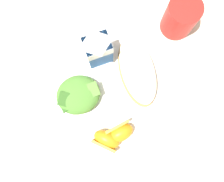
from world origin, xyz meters
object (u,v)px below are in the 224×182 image
(cheesy_pizza_bread, at_px, (137,71))
(drinking_red_cup, at_px, (180,18))
(milk_carton, at_px, (97,48))
(green_salad_pile, at_px, (78,95))
(orange_wedge_middle, at_px, (120,133))
(white_plate, at_px, (112,92))
(orange_wedge_front, at_px, (106,140))

(cheesy_pizza_bread, distance_m, drinking_red_cup, 0.16)
(cheesy_pizza_bread, xyz_separation_m, milk_carton, (-0.07, 0.07, 0.04))
(green_salad_pile, height_order, milk_carton, milk_carton)
(milk_carton, xyz_separation_m, orange_wedge_middle, (-0.01, -0.19, -0.04))
(green_salad_pile, relative_size, orange_wedge_middle, 1.54)
(white_plate, relative_size, green_salad_pile, 2.80)
(green_salad_pile, height_order, drinking_red_cup, drinking_red_cup)
(orange_wedge_front, height_order, orange_wedge_middle, same)
(white_plate, relative_size, drinking_red_cup, 3.05)
(white_plate, height_order, green_salad_pile, green_salad_pile)
(cheesy_pizza_bread, relative_size, orange_wedge_middle, 2.73)
(green_salad_pile, bearing_deg, white_plate, -12.02)
(white_plate, height_order, milk_carton, milk_carton)
(green_salad_pile, height_order, orange_wedge_middle, green_salad_pile)
(orange_wedge_front, bearing_deg, milk_carton, 76.03)
(orange_wedge_front, bearing_deg, cheesy_pizza_bread, 45.91)
(orange_wedge_front, relative_size, drinking_red_cup, 0.74)
(white_plate, height_order, orange_wedge_front, orange_wedge_front)
(milk_carton, bearing_deg, cheesy_pizza_bread, -43.82)
(white_plate, distance_m, green_salad_pile, 0.08)
(white_plate, xyz_separation_m, orange_wedge_front, (-0.05, -0.10, 0.03))
(milk_carton, bearing_deg, drinking_red_cup, 4.45)
(white_plate, bearing_deg, drinking_red_cup, 27.17)
(milk_carton, relative_size, drinking_red_cup, 1.20)
(milk_carton, bearing_deg, orange_wedge_front, -103.97)
(milk_carton, xyz_separation_m, orange_wedge_front, (-0.05, -0.19, -0.04))
(green_salad_pile, relative_size, drinking_red_cup, 1.09)
(green_salad_pile, bearing_deg, milk_carton, 45.22)
(cheesy_pizza_bread, distance_m, orange_wedge_middle, 0.15)
(orange_wedge_middle, bearing_deg, cheesy_pizza_bread, 54.21)
(orange_wedge_front, relative_size, orange_wedge_middle, 1.05)
(milk_carton, height_order, drinking_red_cup, milk_carton)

